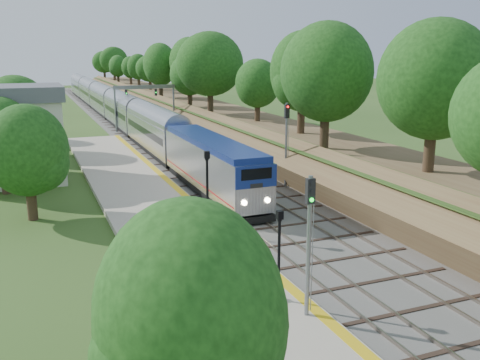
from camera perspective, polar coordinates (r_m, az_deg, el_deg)
name	(u,v)px	position (r m, az deg, el deg)	size (l,w,h in m)	color
ground	(365,310)	(24.10, 13.20, -13.32)	(320.00, 320.00, 0.00)	#2D4C19
trackbed	(135,126)	(79.47, -11.10, 5.69)	(9.50, 170.00, 0.28)	#4C4944
platform	(158,215)	(35.80, -8.77, -3.70)	(6.40, 68.00, 0.38)	#AFA08D
yellow_stripe	(199,207)	(36.46, -4.42, -2.94)	(0.55, 68.00, 0.01)	gold
embankment	(190,110)	(81.21, -5.33, 7.39)	(10.64, 170.00, 11.70)	brown
station_building	(11,134)	(47.84, -23.27, 4.53)	(8.60, 6.60, 8.00)	beige
signal_gantry	(145,95)	(74.17, -10.15, 8.87)	(8.40, 0.38, 6.20)	slate
trees_behind_platform	(53,145)	(38.56, -19.31, 3.57)	(7.82, 53.32, 7.21)	#332316
train	(113,108)	(85.39, -13.35, 7.50)	(2.79, 111.92, 4.09)	black
lamppost_mid	(279,261)	(22.82, 4.17, -8.59)	(0.39, 0.39, 3.98)	black
lamppost_far	(207,195)	(31.37, -3.49, -1.65)	(0.47, 0.47, 4.76)	black
signal_platform	(309,231)	(21.05, 7.37, -5.46)	(0.34, 0.27, 5.78)	slate
signal_farside	(286,136)	(42.33, 4.97, 4.70)	(0.37, 0.29, 6.70)	slate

